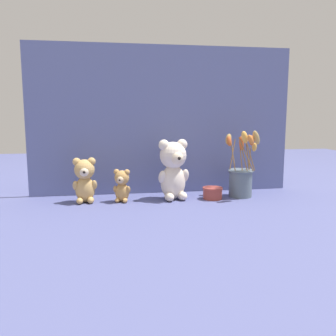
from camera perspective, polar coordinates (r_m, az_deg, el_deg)
ground_plane at (r=1.48m, az=0.12°, el=-5.24°), size 4.00×4.00×0.00m
backdrop_wall at (r=1.60m, az=-0.85°, el=7.63°), size 1.18×0.02×0.66m
teddy_bear_large at (r=1.48m, az=0.87°, el=-0.05°), size 0.14×0.13×0.25m
teddy_bear_medium at (r=1.47m, az=-13.22°, el=-1.76°), size 0.10×0.09×0.18m
teddy_bear_small at (r=1.46m, az=-7.41°, el=-2.70°), size 0.08×0.07×0.14m
flower_vase at (r=1.56m, az=11.63°, el=-1.30°), size 0.14×0.16×0.29m
decorative_tin_tall at (r=1.52m, az=7.12°, el=-3.98°), size 0.08×0.08×0.05m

